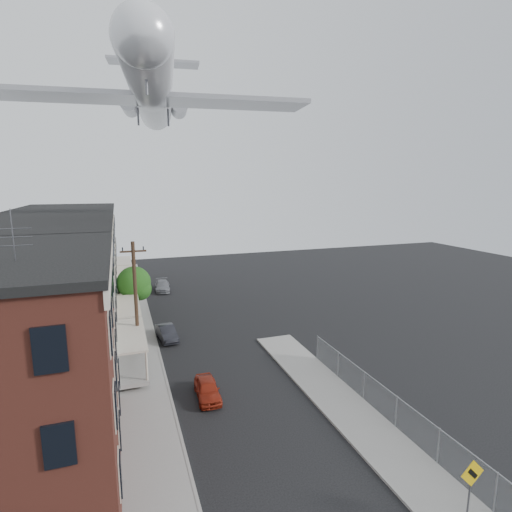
{
  "coord_description": "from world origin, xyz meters",
  "views": [
    {
      "loc": [
        -6.47,
        -10.94,
        13.02
      ],
      "look_at": [
        0.45,
        9.03,
        9.16
      ],
      "focal_mm": 28.0,
      "sensor_mm": 36.0,
      "label": 1
    }
  ],
  "objects_px": {
    "car_near": "(207,389)",
    "car_mid": "(167,333)",
    "warning_sign": "(471,482)",
    "street_tree": "(135,285)",
    "utility_pole": "(136,301)",
    "car_far": "(162,286)",
    "airplane": "(152,91)"
  },
  "relations": [
    {
      "from": "car_near",
      "to": "car_mid",
      "type": "height_order",
      "value": "car_mid"
    },
    {
      "from": "warning_sign",
      "to": "car_near",
      "type": "relative_size",
      "value": 0.82
    },
    {
      "from": "car_mid",
      "to": "airplane",
      "type": "height_order",
      "value": "airplane"
    },
    {
      "from": "warning_sign",
      "to": "street_tree",
      "type": "height_order",
      "value": "street_tree"
    },
    {
      "from": "street_tree",
      "to": "utility_pole",
      "type": "bearing_deg",
      "value": -91.89
    },
    {
      "from": "warning_sign",
      "to": "car_mid",
      "type": "distance_m",
      "value": 24.36
    },
    {
      "from": "car_near",
      "to": "car_far",
      "type": "relative_size",
      "value": 0.81
    },
    {
      "from": "car_near",
      "to": "airplane",
      "type": "bearing_deg",
      "value": 97.54
    },
    {
      "from": "utility_pole",
      "to": "car_near",
      "type": "bearing_deg",
      "value": -60.75
    },
    {
      "from": "warning_sign",
      "to": "car_mid",
      "type": "xyz_separation_m",
      "value": [
        -8.74,
        22.7,
        -1.29
      ]
    },
    {
      "from": "utility_pole",
      "to": "airplane",
      "type": "xyz_separation_m",
      "value": [
        2.5,
        7.79,
        16.06
      ]
    },
    {
      "from": "utility_pole",
      "to": "warning_sign",
      "type": "bearing_deg",
      "value": -59.52
    },
    {
      "from": "warning_sign",
      "to": "car_far",
      "type": "distance_m",
      "value": 39.46
    },
    {
      "from": "car_mid",
      "to": "car_near",
      "type": "bearing_deg",
      "value": -89.59
    },
    {
      "from": "car_mid",
      "to": "car_far",
      "type": "height_order",
      "value": "car_far"
    },
    {
      "from": "street_tree",
      "to": "car_far",
      "type": "bearing_deg",
      "value": 70.46
    },
    {
      "from": "car_mid",
      "to": "airplane",
      "type": "xyz_separation_m",
      "value": [
        0.04,
        4.11,
        20.14
      ]
    },
    {
      "from": "car_mid",
      "to": "car_far",
      "type": "distance_m",
      "value": 16.09
    },
    {
      "from": "car_near",
      "to": "car_far",
      "type": "bearing_deg",
      "value": 92.55
    },
    {
      "from": "warning_sign",
      "to": "street_tree",
      "type": "relative_size",
      "value": 0.54
    },
    {
      "from": "street_tree",
      "to": "car_near",
      "type": "distance_m",
      "value": 17.12
    },
    {
      "from": "car_mid",
      "to": "car_far",
      "type": "xyz_separation_m",
      "value": [
        1.34,
        16.03,
        0.02
      ]
    },
    {
      "from": "car_far",
      "to": "airplane",
      "type": "height_order",
      "value": "airplane"
    },
    {
      "from": "car_mid",
      "to": "warning_sign",
      "type": "bearing_deg",
      "value": -75.42
    },
    {
      "from": "car_near",
      "to": "car_mid",
      "type": "bearing_deg",
      "value": 99.66
    },
    {
      "from": "car_near",
      "to": "car_mid",
      "type": "distance_m",
      "value": 10.36
    },
    {
      "from": "car_near",
      "to": "car_mid",
      "type": "relative_size",
      "value": 0.95
    },
    {
      "from": "warning_sign",
      "to": "car_far",
      "type": "height_order",
      "value": "warning_sign"
    },
    {
      "from": "utility_pole",
      "to": "street_tree",
      "type": "height_order",
      "value": "utility_pole"
    },
    {
      "from": "utility_pole",
      "to": "car_far",
      "type": "relative_size",
      "value": 2.14
    },
    {
      "from": "airplane",
      "to": "street_tree",
      "type": "bearing_deg",
      "value": 135.5
    },
    {
      "from": "car_mid",
      "to": "car_far",
      "type": "relative_size",
      "value": 0.86
    }
  ]
}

